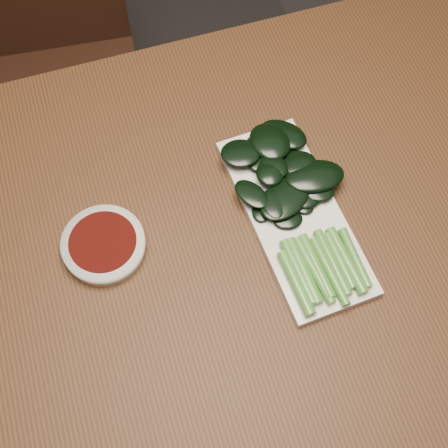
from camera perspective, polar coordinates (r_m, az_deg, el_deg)
ground at (r=1.62m, az=0.45°, el=-13.04°), size 6.00×6.00×0.00m
table at (r=0.97m, az=0.73°, el=-3.86°), size 1.40×0.80×0.75m
chair_far at (r=1.48m, az=-15.45°, el=13.70°), size 0.41×0.41×0.89m
sauce_bowl at (r=0.91m, az=-10.92°, el=-1.91°), size 0.12×0.12×0.03m
serving_plate at (r=0.92m, az=6.49°, el=0.76°), size 0.15×0.32×0.01m
gai_lan at (r=0.92m, az=6.44°, el=2.50°), size 0.18×0.33×0.03m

